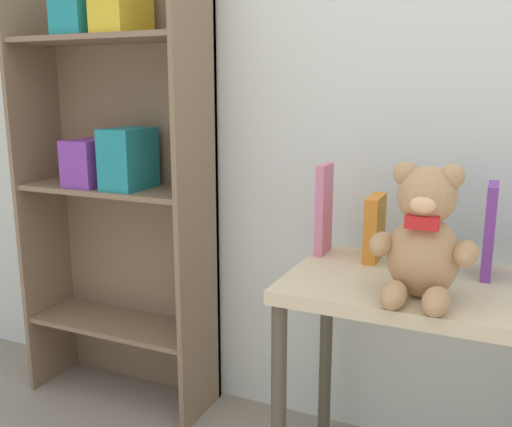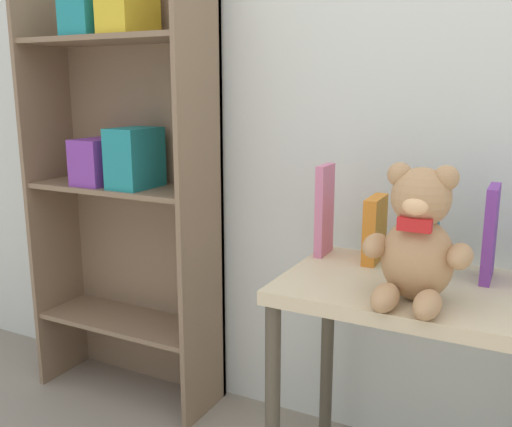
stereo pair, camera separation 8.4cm
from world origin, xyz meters
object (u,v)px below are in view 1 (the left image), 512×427
at_px(book_standing_teal, 430,228).
at_px(bookshelf_side, 119,160).
at_px(book_standing_purple, 490,230).
at_px(book_standing_orange, 375,228).
at_px(display_table, 417,320).
at_px(book_standing_pink, 324,209).
at_px(teddy_bear, 424,238).

bearing_deg(book_standing_teal, bookshelf_side, 175.51).
bearing_deg(book_standing_purple, book_standing_orange, 174.37).
xyz_separation_m(display_table, book_standing_pink, (-0.30, 0.14, 0.24)).
relative_size(teddy_bear, book_standing_orange, 1.72).
relative_size(display_table, book_standing_pink, 2.51).
xyz_separation_m(teddy_bear, book_standing_orange, (-0.17, 0.27, -0.05)).
bearing_deg(book_standing_orange, book_standing_purple, -6.15).
distance_m(bookshelf_side, book_standing_pink, 0.80).
bearing_deg(book_standing_pink, book_standing_orange, -0.89).
bearing_deg(book_standing_teal, teddy_bear, -86.23).
xyz_separation_m(bookshelf_side, book_standing_teal, (1.09, -0.08, -0.12)).
height_order(bookshelf_side, display_table, bookshelf_side).
height_order(book_standing_orange, book_standing_purple, book_standing_purple).
relative_size(book_standing_pink, book_standing_purple, 1.09).
bearing_deg(display_table, bookshelf_side, 169.05).
relative_size(bookshelf_side, book_standing_purple, 6.54).
distance_m(bookshelf_side, book_standing_purple, 1.25).
distance_m(bookshelf_side, book_standing_orange, 0.95).
bearing_deg(teddy_bear, book_standing_teal, 94.32).
xyz_separation_m(book_standing_pink, book_standing_teal, (0.30, -0.01, -0.02)).
bearing_deg(book_standing_purple, book_standing_teal, 172.25).
bearing_deg(book_standing_purple, display_table, -143.13).
xyz_separation_m(book_standing_orange, book_standing_purple, (0.30, -0.02, 0.03)).
relative_size(book_standing_pink, book_standing_orange, 1.44).
bearing_deg(bookshelf_side, book_standing_teal, -3.93).
xyz_separation_m(teddy_bear, book_standing_pink, (-0.32, 0.26, -0.01)).
height_order(display_table, book_standing_orange, book_standing_orange).
bearing_deg(teddy_bear, bookshelf_side, 163.30).
bearing_deg(bookshelf_side, display_table, -10.95).
relative_size(teddy_bear, book_standing_purple, 1.31).
xyz_separation_m(bookshelf_side, book_standing_orange, (0.94, -0.07, -0.14)).
xyz_separation_m(teddy_bear, book_standing_teal, (-0.02, 0.26, -0.04)).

